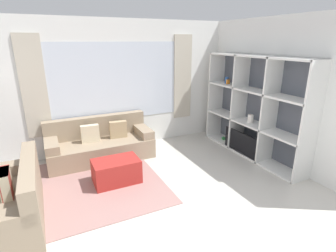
# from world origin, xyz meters

# --- Properties ---
(ground_plane) EXTENTS (16.00, 16.00, 0.00)m
(ground_plane) POSITION_xyz_m (0.00, 0.00, 0.00)
(ground_plane) COLOR beige
(wall_back) EXTENTS (6.24, 0.11, 2.70)m
(wall_back) POSITION_xyz_m (0.00, 3.32, 1.36)
(wall_back) COLOR white
(wall_back) RESTS_ON ground_plane
(wall_right) EXTENTS (0.07, 4.48, 2.70)m
(wall_right) POSITION_xyz_m (2.56, 1.64, 1.35)
(wall_right) COLOR white
(wall_right) RESTS_ON ground_plane
(area_rug) EXTENTS (2.58, 2.27, 0.01)m
(area_rug) POSITION_xyz_m (-1.09, 1.89, 0.01)
(area_rug) COLOR gray
(area_rug) RESTS_ON ground_plane
(shelving_unit) EXTENTS (0.43, 2.55, 2.01)m
(shelving_unit) POSITION_xyz_m (2.35, 1.71, 0.97)
(shelving_unit) COLOR #515660
(shelving_unit) RESTS_ON ground_plane
(couch_main) EXTENTS (2.01, 0.83, 0.81)m
(couch_main) POSITION_xyz_m (-0.52, 2.87, 0.29)
(couch_main) COLOR gray
(couch_main) RESTS_ON ground_plane
(couch_side) EXTENTS (0.83, 1.58, 0.81)m
(couch_side) POSITION_xyz_m (-1.99, 1.40, 0.30)
(couch_side) COLOR gray
(couch_side) RESTS_ON ground_plane
(ottoman) EXTENTS (0.75, 0.48, 0.40)m
(ottoman) POSITION_xyz_m (-0.50, 1.78, 0.20)
(ottoman) COLOR #A82823
(ottoman) RESTS_ON ground_plane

